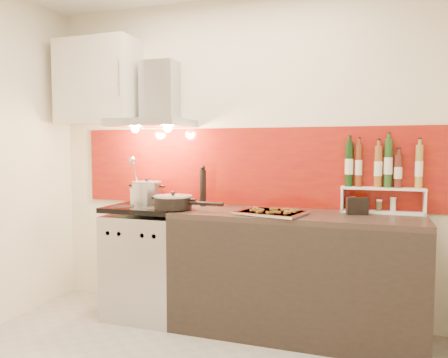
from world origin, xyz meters
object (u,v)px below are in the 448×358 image
at_px(stock_pot, 147,192).
at_px(pepper_mill, 203,186).
at_px(range_stove, 150,261).
at_px(baking_tray, 272,212).
at_px(counter, 295,274).
at_px(saute_pan, 174,202).

relative_size(stock_pot, pepper_mill, 0.75).
xyz_separation_m(stock_pot, pepper_mill, (0.50, 0.04, 0.06)).
relative_size(range_stove, baking_tray, 1.71).
relative_size(counter, pepper_mill, 5.37).
relative_size(saute_pan, baking_tray, 1.07).
height_order(counter, baking_tray, baking_tray).
height_order(stock_pot, saute_pan, stock_pot).
xyz_separation_m(saute_pan, pepper_mill, (0.12, 0.29, 0.10)).
bearing_deg(range_stove, counter, 0.23).
distance_m(range_stove, saute_pan, 0.61).
distance_m(saute_pan, pepper_mill, 0.33).
bearing_deg(pepper_mill, range_stove, -158.25).
xyz_separation_m(stock_pot, baking_tray, (1.14, -0.23, -0.09)).
height_order(counter, saute_pan, saute_pan).
distance_m(pepper_mill, baking_tray, 0.71).
height_order(saute_pan, pepper_mill, pepper_mill).
bearing_deg(stock_pot, counter, -5.32).
bearing_deg(range_stove, pepper_mill, 21.75).
height_order(stock_pot, pepper_mill, pepper_mill).
height_order(counter, pepper_mill, pepper_mill).
distance_m(range_stove, stock_pot, 0.58).
height_order(range_stove, saute_pan, saute_pan).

